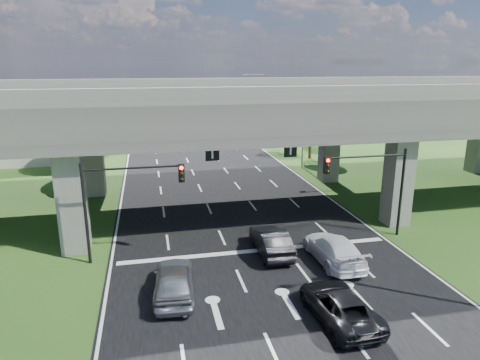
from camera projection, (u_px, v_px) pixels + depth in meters
name	position (u px, v px, depth m)	size (l,w,h in m)	color
ground	(273.00, 278.00, 23.41)	(160.00, 160.00, 0.00)	#234115
road	(236.00, 216.00, 32.83)	(18.00, 120.00, 0.03)	black
overpass	(230.00, 109.00, 32.61)	(80.00, 15.00, 10.00)	#363431
signal_right	(373.00, 178.00, 27.62)	(5.76, 0.54, 6.00)	black
signal_left	(123.00, 193.00, 24.41)	(5.76, 0.54, 6.00)	black
streetlight_far	(300.00, 115.00, 46.53)	(3.38, 0.25, 10.00)	gray
streetlight_beyond	(262.00, 102.00, 61.60)	(3.38, 0.25, 10.00)	gray
tree_left_near	(71.00, 129.00, 43.76)	(4.50, 4.50, 7.80)	black
tree_left_mid	(56.00, 125.00, 50.85)	(3.91, 3.90, 6.76)	black
tree_left_far	(97.00, 109.00, 58.94)	(4.80, 4.80, 8.32)	black
tree_right_near	(312.00, 122.00, 51.27)	(4.20, 4.20, 7.28)	black
tree_right_mid	(311.00, 116.00, 59.50)	(3.91, 3.90, 6.76)	black
tree_right_far	(267.00, 106.00, 66.04)	(4.50, 4.50, 7.80)	black
car_silver	(174.00, 280.00, 21.38)	(2.00, 4.98, 1.70)	#9EA2A5
car_dark	(271.00, 241.00, 26.17)	(1.69, 4.85, 1.60)	black
car_white	(334.00, 249.00, 25.04)	(2.21, 5.44, 1.58)	white
car_trailing	(339.00, 305.00, 19.40)	(2.34, 5.07, 1.41)	black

